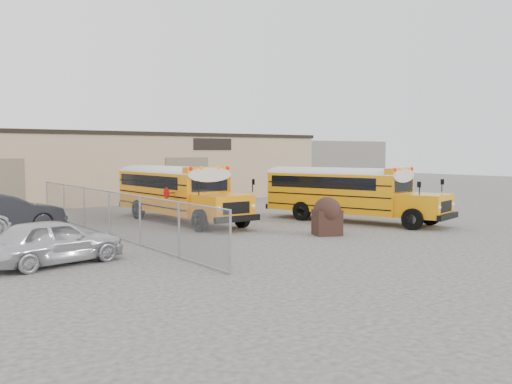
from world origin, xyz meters
TOP-DOWN VIEW (x-y plane):
  - ground at (0.00, 0.00)m, footprint 120.00×120.00m
  - warehouse at (-0.00, 19.99)m, footprint 30.20×10.20m
  - chainlink_fence at (-6.00, 3.00)m, footprint 0.07×18.07m
  - distant_building_right at (24.00, 24.00)m, footprint 10.00×8.00m
  - school_bus_left at (-1.77, 11.44)m, footprint 2.91×9.43m
  - school_bus_right at (3.55, 6.28)m, footprint 4.80×9.36m
  - tarp_bundle at (1.25, -1.92)m, footprint 1.31×1.25m
  - car_silver at (-9.52, -1.77)m, footprint 4.37×2.42m
  - car_dark at (-9.37, 6.43)m, footprint 5.15×2.24m

SIDE VIEW (x-z plane):
  - ground at x=0.00m, z-range 0.00..0.00m
  - car_silver at x=-9.52m, z-range 0.00..1.41m
  - tarp_bundle at x=1.25m, z-range 0.02..1.57m
  - car_dark at x=-9.37m, z-range 0.00..1.65m
  - chainlink_fence at x=-6.00m, z-range 0.00..1.80m
  - school_bus_right at x=3.55m, z-range 0.21..2.88m
  - school_bus_left at x=-1.77m, z-range 0.21..2.95m
  - distant_building_right at x=24.00m, z-range 0.00..4.40m
  - warehouse at x=0.00m, z-range 0.04..4.71m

